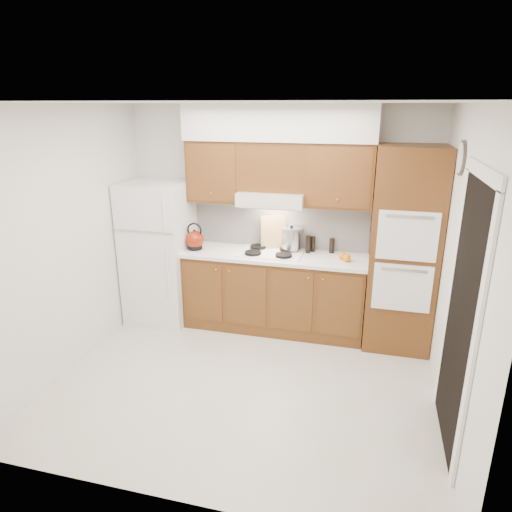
{
  "coord_description": "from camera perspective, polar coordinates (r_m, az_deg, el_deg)",
  "views": [
    {
      "loc": [
        1.07,
        -3.72,
        2.58
      ],
      "look_at": [
        -0.0,
        0.45,
        1.15
      ],
      "focal_mm": 32.0,
      "sensor_mm": 36.0,
      "label": 1
    }
  ],
  "objects": [
    {
      "name": "cutting_board",
      "position": [
        5.43,
        2.22,
        2.98
      ],
      "size": [
        0.32,
        0.19,
        0.4
      ],
      "primitive_type": "cube",
      "rotation": [
        -0.21,
        0.0,
        0.31
      ],
      "color": "tan",
      "rests_on": "countertop"
    },
    {
      "name": "soffit",
      "position": [
        5.15,
        2.84,
        16.34
      ],
      "size": [
        2.13,
        0.36,
        0.4
      ],
      "primitive_type": "cube",
      "color": "silver",
      "rests_on": "wall_back"
    },
    {
      "name": "stock_pot",
      "position": [
        5.36,
        4.43,
        2.19
      ],
      "size": [
        0.26,
        0.26,
        0.24
      ],
      "primitive_type": "cylinder",
      "rotation": [
        0.0,
        0.0,
        -0.09
      ],
      "color": "#B8B8BC",
      "rests_on": "cooktop"
    },
    {
      "name": "wall_right",
      "position": [
        4.0,
        24.12,
        -1.95
      ],
      "size": [
        0.02,
        3.0,
        2.6
      ],
      "primitive_type": "cube",
      "color": "silver",
      "rests_on": "floor"
    },
    {
      "name": "orange_far",
      "position": [
        5.16,
        10.79,
        0.0
      ],
      "size": [
        0.11,
        0.11,
        0.09
      ],
      "primitive_type": "sphere",
      "rotation": [
        0.0,
        0.0,
        0.4
      ],
      "color": "orange",
      "rests_on": "countertop"
    },
    {
      "name": "wall_left",
      "position": [
        4.87,
        -22.35,
        1.72
      ],
      "size": [
        0.02,
        3.0,
        2.6
      ],
      "primitive_type": "cube",
      "color": "silver",
      "rests_on": "floor"
    },
    {
      "name": "cooktop",
      "position": [
        5.31,
        1.82,
        0.43
      ],
      "size": [
        0.74,
        0.5,
        0.01
      ],
      "primitive_type": "cube",
      "color": "white",
      "rests_on": "countertop"
    },
    {
      "name": "condiment_c",
      "position": [
        5.37,
        9.45,
        1.28
      ],
      "size": [
        0.07,
        0.07,
        0.17
      ],
      "primitive_type": "cylinder",
      "rotation": [
        0.0,
        0.0,
        -0.24
      ],
      "color": "black",
      "rests_on": "countertop"
    },
    {
      "name": "orange_near",
      "position": [
        5.1,
        11.28,
        -0.25
      ],
      "size": [
        0.12,
        0.12,
        0.09
      ],
      "primitive_type": "sphere",
      "rotation": [
        0.0,
        0.0,
        0.4
      ],
      "color": "orange",
      "rests_on": "countertop"
    },
    {
      "name": "oven_cabinet",
      "position": [
        5.13,
        17.93,
        0.67
      ],
      "size": [
        0.7,
        0.65,
        2.2
      ],
      "primitive_type": "cube",
      "color": "brown",
      "rests_on": "floor"
    },
    {
      "name": "doorway",
      "position": [
        3.77,
        24.24,
        -7.3
      ],
      "size": [
        0.02,
        0.9,
        2.1
      ],
      "primitive_type": "cube",
      "color": "black",
      "rests_on": "floor"
    },
    {
      "name": "wall_back",
      "position": [
        5.48,
        2.79,
        4.84
      ],
      "size": [
        3.6,
        0.02,
        2.6
      ],
      "primitive_type": "cube",
      "color": "silver",
      "rests_on": "floor"
    },
    {
      "name": "countertop",
      "position": [
        5.29,
        2.3,
        0.05
      ],
      "size": [
        2.13,
        0.62,
        0.04
      ],
      "primitive_type": "cube",
      "color": "white",
      "rests_on": "base_cabinets"
    },
    {
      "name": "base_cabinets",
      "position": [
        5.46,
        2.26,
        -4.6
      ],
      "size": [
        2.11,
        0.6,
        0.9
      ],
      "primitive_type": "cube",
      "color": "brown",
      "rests_on": "floor"
    },
    {
      "name": "range_hood",
      "position": [
        5.21,
        2.05,
        7.23
      ],
      "size": [
        0.75,
        0.45,
        0.15
      ],
      "primitive_type": "cube",
      "color": "silver",
      "rests_on": "wall_back"
    },
    {
      "name": "upper_cab_over_hood",
      "position": [
        5.22,
        2.24,
        11.13
      ],
      "size": [
        0.75,
        0.33,
        0.55
      ],
      "primitive_type": "cube",
      "color": "brown",
      "rests_on": "range_hood"
    },
    {
      "name": "kettle",
      "position": [
        5.46,
        -7.66,
        2.02
      ],
      "size": [
        0.23,
        0.23,
        0.22
      ],
      "primitive_type": "sphere",
      "rotation": [
        0.0,
        0.0,
        0.07
      ],
      "color": "maroon",
      "rests_on": "countertop"
    },
    {
      "name": "condiment_a",
      "position": [
        5.32,
        6.54,
        1.48
      ],
      "size": [
        0.07,
        0.07,
        0.21
      ],
      "primitive_type": "cylinder",
      "rotation": [
        0.0,
        0.0,
        -0.23
      ],
      "color": "black",
      "rests_on": "countertop"
    },
    {
      "name": "floor",
      "position": [
        4.65,
        -1.38,
        -15.31
      ],
      "size": [
        3.6,
        3.6,
        0.0
      ],
      "primitive_type": "plane",
      "color": "beige",
      "rests_on": "ground"
    },
    {
      "name": "ceiling",
      "position": [
        3.87,
        -1.69,
        18.65
      ],
      "size": [
        3.6,
        3.6,
        0.0
      ],
      "primitive_type": "plane",
      "color": "white",
      "rests_on": "wall_back"
    },
    {
      "name": "backsplash",
      "position": [
        5.48,
        3.0,
        3.97
      ],
      "size": [
        2.11,
        0.03,
        0.56
      ],
      "primitive_type": "cube",
      "color": "white",
      "rests_on": "countertop"
    },
    {
      "name": "upper_cab_left",
      "position": [
        5.41,
        -5.05,
        10.54
      ],
      "size": [
        0.63,
        0.33,
        0.7
      ],
      "primitive_type": "cube",
      "color": "brown",
      "rests_on": "wall_back"
    },
    {
      "name": "condiment_b",
      "position": [
        5.39,
        7.12,
        1.53
      ],
      "size": [
        0.06,
        0.06,
        0.18
      ],
      "primitive_type": "cylinder",
      "rotation": [
        0.0,
        0.0,
        -0.13
      ],
      "color": "black",
      "rests_on": "countertop"
    },
    {
      "name": "upper_cab_right",
      "position": [
        5.12,
        10.47,
        9.87
      ],
      "size": [
        0.73,
        0.33,
        0.7
      ],
      "primitive_type": "cube",
      "color": "brown",
      "rests_on": "wall_back"
    },
    {
      "name": "wall_clock",
      "position": [
        4.35,
        24.29,
        11.12
      ],
      "size": [
        0.02,
        0.3,
        0.3
      ],
      "primitive_type": "cylinder",
      "rotation": [
        0.0,
        1.57,
        0.0
      ],
      "color": "#3F3833",
      "rests_on": "wall_right"
    },
    {
      "name": "fridge",
      "position": [
        5.72,
        -11.95,
        0.45
      ],
      "size": [
        0.75,
        0.72,
        1.72
      ],
      "primitive_type": "cube",
      "color": "white",
      "rests_on": "floor"
    }
  ]
}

